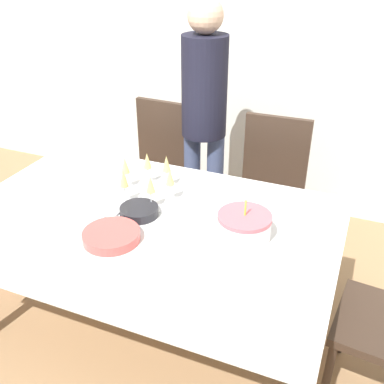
% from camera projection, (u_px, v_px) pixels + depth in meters
% --- Properties ---
extents(ground_plane, '(12.00, 12.00, 0.00)m').
position_uv_depth(ground_plane, '(156.00, 324.00, 2.47)').
color(ground_plane, '#93704C').
extents(wall_back, '(8.00, 0.05, 2.70)m').
position_uv_depth(wall_back, '(252.00, 23.00, 3.09)').
color(wall_back, silver).
rests_on(wall_back, ground_plane).
extents(dining_table, '(1.75, 1.03, 0.72)m').
position_uv_depth(dining_table, '(151.00, 231.00, 2.17)').
color(dining_table, white).
rests_on(dining_table, ground_plane).
extents(dining_chair_far_left, '(0.44, 0.44, 0.94)m').
position_uv_depth(dining_chair_far_left, '(158.00, 168.00, 3.02)').
color(dining_chair_far_left, '#38281E').
rests_on(dining_chair_far_left, ground_plane).
extents(dining_chair_far_right, '(0.43, 0.43, 0.94)m').
position_uv_depth(dining_chair_far_right, '(269.00, 189.00, 2.77)').
color(dining_chair_far_right, '#38281E').
rests_on(dining_chair_far_right, ground_plane).
extents(birthday_cake, '(0.23, 0.23, 0.18)m').
position_uv_depth(birthday_cake, '(244.00, 226.00, 1.93)').
color(birthday_cake, white).
rests_on(birthday_cake, dining_table).
extents(champagne_tray, '(0.36, 0.36, 0.18)m').
position_uv_depth(champagne_tray, '(147.00, 182.00, 2.24)').
color(champagne_tray, silver).
rests_on(champagne_tray, dining_table).
extents(plate_stack_main, '(0.25, 0.25, 0.04)m').
position_uv_depth(plate_stack_main, '(111.00, 236.00, 1.92)').
color(plate_stack_main, '#CC4C47').
rests_on(plate_stack_main, dining_table).
extents(plate_stack_dessert, '(0.18, 0.18, 0.04)m').
position_uv_depth(plate_stack_dessert, '(139.00, 211.00, 2.10)').
color(plate_stack_dessert, black).
rests_on(plate_stack_dessert, dining_table).
extents(cake_knife, '(0.30, 0.09, 0.00)m').
position_uv_depth(cake_knife, '(252.00, 271.00, 1.75)').
color(cake_knife, silver).
rests_on(cake_knife, dining_table).
extents(fork_pile, '(0.18, 0.08, 0.02)m').
position_uv_depth(fork_pile, '(86.00, 218.00, 2.07)').
color(fork_pile, silver).
rests_on(fork_pile, dining_table).
extents(napkin_pile, '(0.15, 0.15, 0.01)m').
position_uv_depth(napkin_pile, '(110.00, 207.00, 2.16)').
color(napkin_pile, white).
rests_on(napkin_pile, dining_table).
extents(person_standing, '(0.28, 0.28, 1.59)m').
position_uv_depth(person_standing, '(204.00, 106.00, 2.77)').
color(person_standing, '#3F4C72').
rests_on(person_standing, ground_plane).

